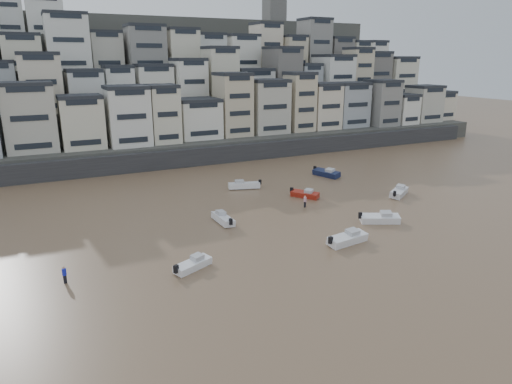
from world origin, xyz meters
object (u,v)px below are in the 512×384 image
boat_e (305,193)px  boat_d (399,191)px  boat_j (193,263)px  boat_b (380,217)px  person_pink (305,201)px  boat_h (244,184)px  person_blue (65,275)px  boat_f (223,217)px  boat_i (326,172)px  boat_a (348,237)px

boat_e → boat_d: bearing=33.6°
boat_j → boat_b: boat_b is taller
boat_d → person_pink: 16.35m
boat_j → boat_h: bearing=30.7°
boat_j → boat_e: size_ratio=0.98×
boat_e → person_blue: bearing=-102.9°
boat_f → boat_i: size_ratio=0.88×
boat_i → boat_d: size_ratio=1.01×
boat_b → boat_f: 20.43m
boat_h → person_pink: bearing=122.7°
boat_f → boat_b: bearing=-118.4°
boat_b → boat_e: size_ratio=1.15×
boat_e → person_blue: person_blue is taller
boat_h → person_blue: size_ratio=3.23×
boat_b → boat_e: 14.20m
boat_j → person_blue: bearing=143.5°
boat_b → boat_f: boat_b is taller
boat_f → boat_i: boat_i is taller
boat_f → person_blue: size_ratio=2.91×
boat_j → boat_e: boat_e is taller
boat_f → boat_e: boat_f is taller
boat_h → boat_e: boat_h is taller
boat_j → boat_d: 38.64m
boat_h → boat_d: bearing=160.8°
boat_i → person_pink: person_pink is taller
person_blue → boat_f: bearing=24.2°
boat_b → boat_e: boat_b is taller
boat_i → boat_d: boat_i is taller
boat_b → boat_d: 13.75m
boat_e → person_pink: 4.86m
boat_f → boat_e: 16.26m
boat_d → boat_e: bearing=125.0°
boat_i → person_blue: person_blue is taller
boat_j → person_blue: 12.16m
boat_i → person_blue: 51.25m
boat_h → boat_i: 16.73m
person_blue → boat_i: bearing=26.7°
boat_j → boat_d: (37.18, 10.55, 0.14)m
person_blue → boat_j: bearing=-11.7°
boat_f → boat_i: 29.55m
boat_f → boat_e: bearing=-74.6°
boat_j → boat_f: bearing=30.4°
boat_i → person_pink: size_ratio=3.29×
boat_a → person_blue: bearing=164.4°
boat_h → boat_e: (6.31, -8.68, -0.12)m
boat_i → person_blue: bearing=-80.4°
boat_e → boat_a: boat_a is taller
boat_h → boat_a: 26.40m
boat_h → boat_e: size_ratio=1.18×
boat_b → person_pink: bearing=144.6°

